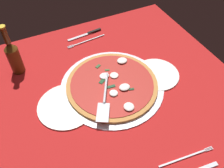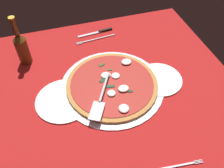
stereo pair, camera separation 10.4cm
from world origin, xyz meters
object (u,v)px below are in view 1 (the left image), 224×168
dinner_plate_left (66,106)px  beer_bottle (14,56)px  pizza (112,84)px  dinner_plate_right (157,75)px  place_setting_far (87,38)px  pizza_server (104,97)px  place_setting_near (186,167)px

dinner_plate_left → beer_bottle: beer_bottle is taller
dinner_plate_left → pizza: pizza is taller
dinner_plate_right → place_setting_far: place_setting_far is taller
place_setting_far → beer_bottle: bearing=9.2°
pizza → pizza_server: 10.09cm
place_setting_near → dinner_plate_right: bearing=76.7°
pizza_server → place_setting_far: bearing=-163.4°
dinner_plate_right → pizza_server: (-28.10, -4.58, 3.55)cm
dinner_plate_left → pizza_server: 16.05cm
place_setting_near → beer_bottle: (-41.45, 70.94, 8.82)cm
dinner_plate_left → place_setting_near: 50.37cm
pizza → place_setting_near: bearing=-81.2°
beer_bottle → dinner_plate_left: bearing=-65.9°
dinner_plate_left → beer_bottle: bearing=114.1°
dinner_plate_left → pizza_server: pizza_server is taller
place_setting_far → pizza: bearing=80.6°
dinner_plate_left → beer_bottle: size_ratio=0.95×
pizza → pizza_server: size_ratio=1.69×
place_setting_near → beer_bottle: bearing=126.5°
dinner_plate_left → place_setting_near: place_setting_near is taller
dinner_plate_right → place_setting_far: size_ratio=0.92×
beer_bottle → place_setting_near: bearing=-59.7°
dinner_plate_right → place_setting_near: place_setting_near is taller
dinner_plate_right → pizza_server: size_ratio=0.87×
pizza_server → place_setting_near: 39.02cm
dinner_plate_left → beer_bottle: 33.24cm
beer_bottle → dinner_plate_right: bearing=-28.2°
place_setting_near → place_setting_far: bearing=99.0°
dinner_plate_left → dinner_plate_right: 42.85cm
dinner_plate_right → pizza: 21.41cm
place_setting_near → beer_bottle: beer_bottle is taller
dinner_plate_right → place_setting_near: size_ratio=0.89×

